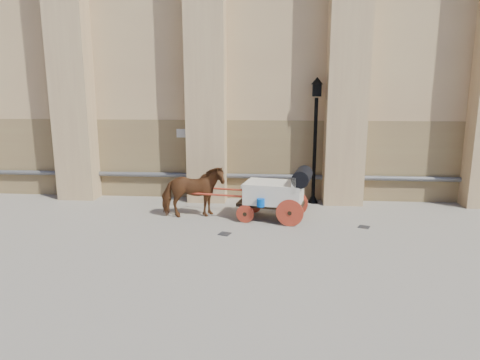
{
  "coord_description": "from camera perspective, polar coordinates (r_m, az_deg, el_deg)",
  "views": [
    {
      "loc": [
        1.49,
        -11.98,
        4.13
      ],
      "look_at": [
        0.41,
        1.38,
        1.28
      ],
      "focal_mm": 32.0,
      "sensor_mm": 36.0,
      "label": 1
    }
  ],
  "objects": [
    {
      "name": "drain_grate_far",
      "position": [
        13.67,
        16.21,
        -6.03
      ],
      "size": [
        0.42,
        0.42,
        0.01
      ],
      "primitive_type": "cube",
      "rotation": [
        0.0,
        0.0,
        -0.4
      ],
      "color": "black",
      "rests_on": "ground"
    },
    {
      "name": "carriage",
      "position": [
        13.69,
        5.08,
        -1.56
      ],
      "size": [
        4.06,
        1.75,
        1.72
      ],
      "rotation": [
        0.0,
        0.0,
        -0.18
      ],
      "color": "black",
      "rests_on": "ground"
    },
    {
      "name": "ground",
      "position": [
        12.76,
        -2.34,
        -6.88
      ],
      "size": [
        90.0,
        90.0,
        0.0
      ],
      "primitive_type": "plane",
      "color": "gray",
      "rests_on": "ground"
    },
    {
      "name": "horse",
      "position": [
        14.01,
        -6.3,
        -1.59
      ],
      "size": [
        2.17,
        1.35,
        1.7
      ],
      "primitive_type": "imported",
      "rotation": [
        0.0,
        0.0,
        1.8
      ],
      "color": "brown",
      "rests_on": "ground"
    },
    {
      "name": "street_lamp",
      "position": [
        15.7,
        9.99,
        5.63
      ],
      "size": [
        0.43,
        0.43,
        4.55
      ],
      "color": "black",
      "rests_on": "ground"
    },
    {
      "name": "drain_grate_near",
      "position": [
        12.55,
        -2.06,
        -7.18
      ],
      "size": [
        0.4,
        0.4,
        0.01
      ],
      "primitive_type": "cube",
      "rotation": [
        0.0,
        0.0,
        -0.31
      ],
      "color": "black",
      "rests_on": "ground"
    }
  ]
}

